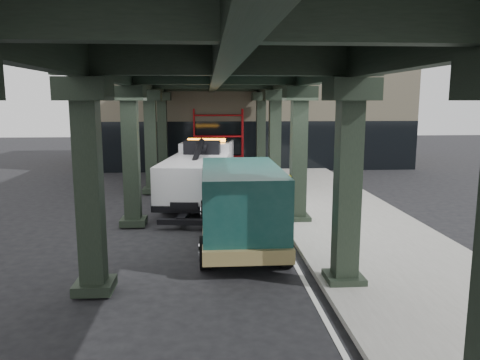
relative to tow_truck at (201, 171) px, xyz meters
name	(u,v)px	position (x,y,z in m)	size (l,w,h in m)	color
ground	(230,240)	(0.99, -6.29, -1.38)	(90.00, 90.00, 0.00)	black
sidewalk	(347,220)	(5.49, -4.29, -1.30)	(5.00, 40.00, 0.15)	gray
lane_stripe	(273,223)	(2.69, -4.29, -1.37)	(0.12, 38.00, 0.01)	silver
viaduct	(215,73)	(0.59, -4.29, 4.09)	(7.40, 32.00, 6.40)	black
building	(244,107)	(2.99, 13.71, 2.62)	(22.00, 10.00, 8.00)	#C6B793
scaffolding	(218,139)	(0.99, 8.35, 0.73)	(3.08, 0.88, 4.00)	#AF0E12
tow_truck	(201,171)	(0.00, 0.00, 0.00)	(3.48, 8.83, 2.82)	black
towed_van	(240,203)	(1.28, -6.87, -0.01)	(2.55, 6.28, 2.54)	#113E3A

